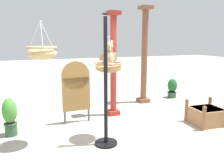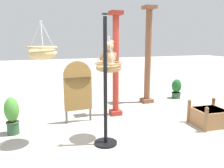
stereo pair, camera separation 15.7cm
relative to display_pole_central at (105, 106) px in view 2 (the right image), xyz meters
The scene contains 11 objects.
ground_plane 0.78m from the display_pole_central, 10.29° to the left, with size 40.00×40.00×0.00m, color #A8A093.
display_pole_central is the anchor object (origin of this frame).
hanging_basket_with_teddy 0.77m from the display_pole_central, 59.04° to the left, with size 0.54×0.54×0.69m.
teddy_bear 0.98m from the display_pole_central, 61.28° to the left, with size 0.35×0.31×0.50m.
hanging_basket_left_high 1.51m from the display_pole_central, 159.11° to the left, with size 0.54×0.54×0.68m.
greenhouse_pillar_left 3.31m from the display_pole_central, 48.29° to the left, with size 0.36×0.36×2.97m.
greenhouse_pillar_right 1.85m from the display_pole_central, 63.71° to the left, with size 0.31×0.31×2.68m.
wooden_planter_box 2.65m from the display_pole_central, ahead, with size 0.82×0.77×0.57m.
potted_plant_tall_leafy 2.07m from the display_pole_central, 147.21° to the left, with size 0.30×0.30×0.81m.
potted_plant_bushy_green 4.24m from the display_pole_central, 37.23° to the left, with size 0.32×0.32×0.66m.
display_sign_board 1.39m from the display_pole_central, 100.67° to the left, with size 0.67×0.07×1.49m.
Camera 2 is at (-1.42, -3.94, 1.98)m, focal length 36.51 mm.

